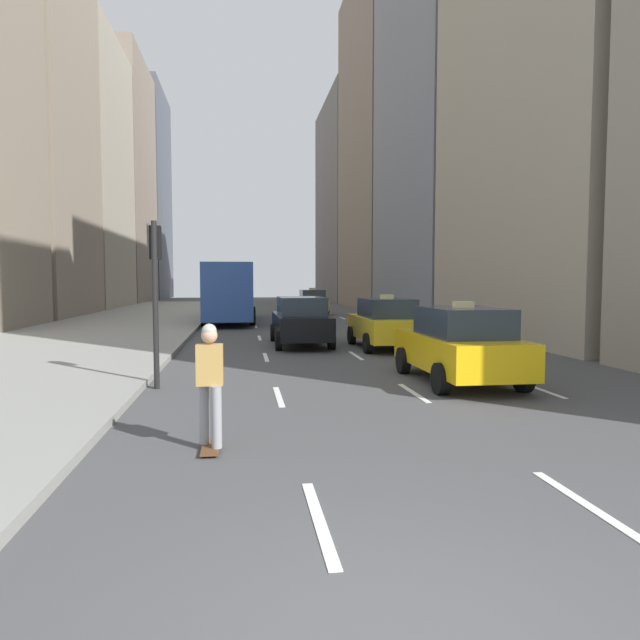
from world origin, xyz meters
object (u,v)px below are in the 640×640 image
(taxi_lead, at_px, (312,302))
(traffic_light_pole, at_px, (155,277))
(taxi_second, at_px, (459,344))
(sedan_black_near, at_px, (301,321))
(city_bus, at_px, (229,291))
(taxi_third, at_px, (385,323))
(skateboarder, at_px, (210,381))

(taxi_lead, relative_size, traffic_light_pole, 1.22)
(taxi_second, bearing_deg, taxi_lead, 90.00)
(sedan_black_near, height_order, city_bus, city_bus)
(taxi_second, height_order, city_bus, city_bus)
(taxi_lead, bearing_deg, sedan_black_near, -98.27)
(taxi_third, height_order, traffic_light_pole, traffic_light_pole)
(taxi_second, relative_size, taxi_third, 1.00)
(taxi_lead, height_order, sedan_black_near, taxi_lead)
(skateboarder, relative_size, traffic_light_pole, 0.48)
(traffic_light_pole, bearing_deg, taxi_third, 43.96)
(taxi_lead, xyz_separation_m, taxi_second, (0.00, -27.38, 0.00))
(taxi_third, relative_size, traffic_light_pole, 1.22)
(taxi_third, bearing_deg, city_bus, 111.66)
(sedan_black_near, relative_size, traffic_light_pole, 1.38)
(taxi_second, distance_m, sedan_black_near, 8.58)
(taxi_lead, xyz_separation_m, taxi_third, (0.00, -20.62, 0.00))
(sedan_black_near, distance_m, skateboarder, 12.94)
(taxi_second, bearing_deg, skateboarder, -139.57)
(city_bus, height_order, traffic_light_pole, traffic_light_pole)
(skateboarder, bearing_deg, taxi_lead, 80.48)
(taxi_lead, distance_m, taxi_second, 27.38)
(taxi_second, height_order, sedan_black_near, taxi_second)
(skateboarder, xyz_separation_m, traffic_light_pole, (-1.39, 4.83, 1.45))
(sedan_black_near, distance_m, traffic_light_pole, 8.92)
(taxi_lead, distance_m, sedan_black_near, 19.47)
(taxi_second, distance_m, taxi_third, 6.77)
(sedan_black_near, xyz_separation_m, city_bus, (-2.81, 12.78, 0.89))
(taxi_lead, bearing_deg, traffic_light_pole, -103.97)
(taxi_lead, distance_m, skateboarder, 32.40)
(taxi_second, distance_m, city_bus, 21.65)
(city_bus, bearing_deg, skateboarder, -89.43)
(city_bus, bearing_deg, taxi_second, -74.97)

